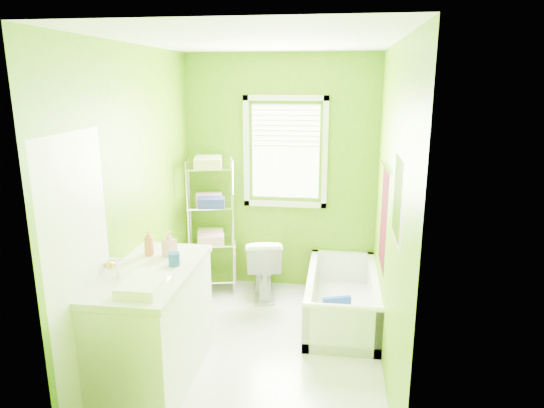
# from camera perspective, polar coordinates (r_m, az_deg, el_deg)

# --- Properties ---
(ground) EXTENTS (2.90, 2.90, 0.00)m
(ground) POSITION_cam_1_polar(r_m,az_deg,el_deg) (4.48, -1.37, -16.66)
(ground) COLOR silver
(ground) RESTS_ON ground
(room_envelope) EXTENTS (2.14, 2.94, 2.62)m
(room_envelope) POSITION_cam_1_polar(r_m,az_deg,el_deg) (3.92, -1.50, 3.11)
(room_envelope) COLOR #568C06
(room_envelope) RESTS_ON ground
(window) EXTENTS (0.92, 0.05, 1.22)m
(window) POSITION_cam_1_polar(r_m,az_deg,el_deg) (5.29, 1.59, 6.79)
(window) COLOR white
(window) RESTS_ON ground
(door) EXTENTS (0.09, 0.80, 2.00)m
(door) POSITION_cam_1_polar(r_m,az_deg,el_deg) (3.51, -21.45, -8.62)
(door) COLOR white
(door) RESTS_ON ground
(right_wall_decor) EXTENTS (0.04, 1.48, 1.17)m
(right_wall_decor) POSITION_cam_1_polar(r_m,az_deg,el_deg) (3.92, 13.58, -0.69)
(right_wall_decor) COLOR #42070C
(right_wall_decor) RESTS_ON ground
(bathtub) EXTENTS (0.68, 1.47, 0.47)m
(bathtub) POSITION_cam_1_polar(r_m,az_deg,el_deg) (4.95, 8.19, -11.68)
(bathtub) COLOR white
(bathtub) RESTS_ON ground
(toilet) EXTENTS (0.51, 0.73, 0.68)m
(toilet) POSITION_cam_1_polar(r_m,az_deg,el_deg) (5.34, -1.07, -7.30)
(toilet) COLOR white
(toilet) RESTS_ON ground
(vanity) EXTENTS (0.63, 1.24, 1.14)m
(vanity) POSITION_cam_1_polar(r_m,az_deg,el_deg) (3.96, -13.80, -13.43)
(vanity) COLOR white
(vanity) RESTS_ON ground
(wire_shelf_unit) EXTENTS (0.56, 0.46, 1.52)m
(wire_shelf_unit) POSITION_cam_1_polar(r_m,az_deg,el_deg) (5.34, -7.11, -0.84)
(wire_shelf_unit) COLOR silver
(wire_shelf_unit) RESTS_ON ground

